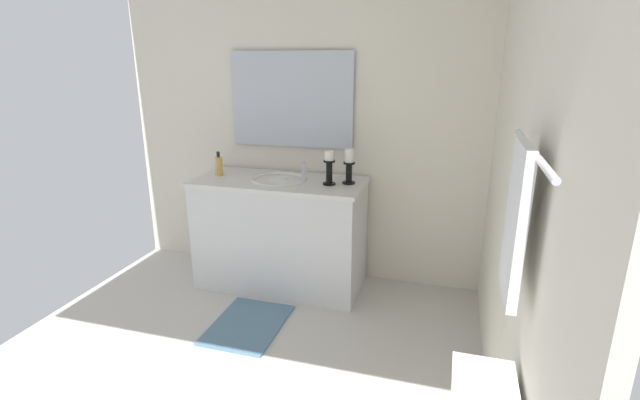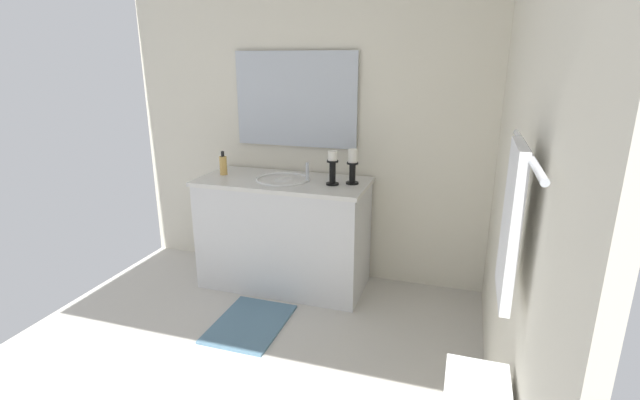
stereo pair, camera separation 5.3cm
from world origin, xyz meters
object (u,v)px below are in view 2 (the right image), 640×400
candle_holder_tall (353,166)px  mirror (295,100)px  towel_bar (527,151)px  candle_holder_short (333,167)px  vanity_cabinet (284,233)px  bath_mat (250,324)px  sink_basin (283,185)px  towel_near_vanity (511,223)px  soap_bottle (223,165)px

candle_holder_tall → mirror: bearing=-114.9°
candle_holder_tall → towel_bar: towel_bar is taller
mirror → candle_holder_short: (0.30, 0.38, -0.43)m
vanity_cabinet → mirror: 1.00m
mirror → bath_mat: 1.65m
sink_basin → mirror: size_ratio=0.42×
mirror → candle_holder_tall: bearing=65.1°
candle_holder_tall → towel_near_vanity: bearing=28.4°
mirror → soap_bottle: bearing=-60.9°
soap_bottle → towel_bar: 2.55m
soap_bottle → candle_holder_tall: bearing=92.0°
soap_bottle → towel_near_vanity: bearing=49.5°
bath_mat → mirror: bearing=180.0°
vanity_cabinet → soap_bottle: (-0.01, -0.49, 0.49)m
vanity_cabinet → candle_holder_short: bearing=86.7°
candle_holder_tall → towel_near_vanity: (1.65, 0.89, 0.24)m
mirror → candle_holder_short: mirror is taller
mirror → towel_bar: mirror is taller
vanity_cabinet → towel_bar: bearing=41.5°
towel_bar → soap_bottle: bearing=-130.2°
candle_holder_tall → soap_bottle: (0.03, -1.00, -0.06)m
towel_bar → vanity_cabinet: bearing=-138.5°
candle_holder_tall → candle_holder_short: bearing=-62.4°
vanity_cabinet → towel_bar: 2.37m
mirror → towel_bar: 2.36m
candle_holder_tall → candle_holder_short: size_ratio=1.04×
mirror → sink_basin: bearing=0.2°
candle_holder_short → candle_holder_tall: bearing=117.6°
candle_holder_short → vanity_cabinet: bearing=-93.3°
towel_near_vanity → towel_bar: bearing=90.0°
mirror → towel_near_vanity: mirror is taller
vanity_cabinet → soap_bottle: size_ratio=6.98×
vanity_cabinet → bath_mat: size_ratio=2.09×
towel_bar → bath_mat: towel_bar is taller
sink_basin → candle_holder_short: (0.02, 0.38, 0.16)m
sink_basin → candle_holder_short: 0.42m
soap_bottle → mirror: bearing=119.1°
soap_bottle → vanity_cabinet: bearing=89.0°
sink_basin → mirror: (-0.28, -0.00, 0.59)m
sink_basin → mirror: mirror is taller
sink_basin → towel_bar: bearing=41.5°
vanity_cabinet → bath_mat: (0.62, 0.00, -0.41)m
towel_bar → sink_basin: bearing=-138.5°
mirror → bath_mat: bearing=-0.0°
candle_holder_tall → bath_mat: candle_holder_tall is taller
towel_bar → towel_near_vanity: towel_near_vanity is taller
bath_mat → soap_bottle: bearing=-142.4°
sink_basin → bath_mat: (0.62, -0.00, -0.79)m
candle_holder_tall → bath_mat: bearing=-37.3°
sink_basin → towel_bar: towel_bar is taller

